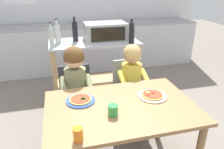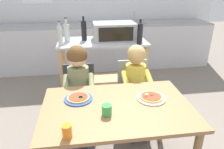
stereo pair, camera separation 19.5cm
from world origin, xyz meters
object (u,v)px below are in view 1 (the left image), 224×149
(bottle_squat_spirits, at_px, (132,35))
(bottle_brown_beer, at_px, (131,31))
(dining_chair_right, at_px, (129,89))
(child_in_olive_shirt, at_px, (76,84))
(child_in_yellow_shirt, at_px, (133,79))
(pizza_plate_cream, at_px, (152,95))
(bottle_clear_vinegar, at_px, (75,31))
(dining_table, at_px, (121,116))
(toaster_oven, at_px, (105,31))
(drinking_cup_green, at_px, (113,110))
(kitchen_island_cart, at_px, (95,62))
(dining_chair_left, at_px, (76,97))
(bottle_slim_sauce, at_px, (52,37))
(drinking_cup_orange, at_px, (78,134))
(pizza_plate_blue_rimmed, at_px, (81,100))
(bottle_tall_green_wine, at_px, (58,33))

(bottle_squat_spirits, xyz_separation_m, bottle_brown_beer, (0.05, 0.16, 0.02))
(dining_chair_right, bearing_deg, child_in_olive_shirt, -166.56)
(child_in_yellow_shirt, distance_m, pizza_plate_cream, 0.51)
(bottle_clear_vinegar, relative_size, dining_table, 0.26)
(toaster_oven, xyz_separation_m, pizza_plate_cream, (0.13, -1.28, -0.30))
(pizza_plate_cream, xyz_separation_m, drinking_cup_green, (-0.41, -0.19, 0.03))
(kitchen_island_cart, height_order, toaster_oven, toaster_oven)
(drinking_cup_green, bearing_deg, dining_chair_left, 105.47)
(toaster_oven, relative_size, drinking_cup_green, 6.43)
(bottle_clear_vinegar, distance_m, bottle_slim_sauce, 0.36)
(dining_chair_right, bearing_deg, drinking_cup_orange, -124.02)
(toaster_oven, bearing_deg, child_in_yellow_shirt, -80.37)
(dining_chair_left, relative_size, drinking_cup_green, 9.40)
(bottle_clear_vinegar, height_order, pizza_plate_cream, bottle_clear_vinegar)
(pizza_plate_blue_rimmed, bearing_deg, kitchen_island_cart, 74.46)
(child_in_olive_shirt, bearing_deg, child_in_yellow_shirt, 2.74)
(bottle_slim_sauce, distance_m, child_in_yellow_shirt, 1.10)
(kitchen_island_cart, distance_m, pizza_plate_cream, 1.30)
(bottle_brown_beer, xyz_separation_m, drinking_cup_orange, (-0.89, -1.58, -0.27))
(bottle_clear_vinegar, distance_m, pizza_plate_blue_rimmed, 1.28)
(dining_table, height_order, child_in_yellow_shirt, child_in_yellow_shirt)
(dining_table, bearing_deg, drinking_cup_green, -131.31)
(bottle_clear_vinegar, height_order, bottle_slim_sauce, bottle_clear_vinegar)
(bottle_brown_beer, bearing_deg, dining_chair_left, -144.25)
(bottle_clear_vinegar, xyz_separation_m, child_in_yellow_shirt, (0.53, -0.81, -0.38))
(drinking_cup_orange, bearing_deg, pizza_plate_blue_rimmed, 81.71)
(bottle_tall_green_wine, bearing_deg, bottle_clear_vinegar, 8.77)
(bottle_tall_green_wine, distance_m, pizza_plate_blue_rimmed, 1.25)
(dining_chair_left, xyz_separation_m, dining_chair_right, (0.62, 0.03, 0.00))
(dining_chair_left, bearing_deg, drinking_cup_orange, -94.01)
(bottle_clear_vinegar, height_order, drinking_cup_green, bottle_clear_vinegar)
(bottle_brown_beer, height_order, dining_chair_right, bottle_brown_beer)
(bottle_clear_vinegar, height_order, bottle_tall_green_wine, bottle_clear_vinegar)
(bottle_squat_spirits, height_order, dining_table, bottle_squat_spirits)
(drinking_cup_orange, bearing_deg, bottle_slim_sauce, 95.16)
(bottle_brown_beer, bearing_deg, dining_chair_right, -109.64)
(kitchen_island_cart, distance_m, bottle_clear_vinegar, 0.50)
(kitchen_island_cart, relative_size, dining_table, 0.97)
(bottle_squat_spirits, relative_size, drinking_cup_green, 3.04)
(bottle_squat_spirits, relative_size, dining_table, 0.22)
(bottle_slim_sauce, xyz_separation_m, drinking_cup_green, (0.42, -1.30, -0.28))
(kitchen_island_cart, bearing_deg, child_in_olive_shirt, -112.77)
(drinking_cup_green, bearing_deg, bottle_clear_vinegar, 94.74)
(child_in_yellow_shirt, relative_size, pizza_plate_blue_rimmed, 4.18)
(bottle_tall_green_wine, relative_size, dining_chair_right, 0.39)
(bottle_clear_vinegar, height_order, dining_table, bottle_clear_vinegar)
(bottle_squat_spirits, height_order, drinking_cup_orange, bottle_squat_spirits)
(dining_chair_left, bearing_deg, toaster_oven, 54.71)
(bottle_slim_sauce, bearing_deg, dining_chair_left, -68.61)
(bottle_brown_beer, height_order, pizza_plate_cream, bottle_brown_beer)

